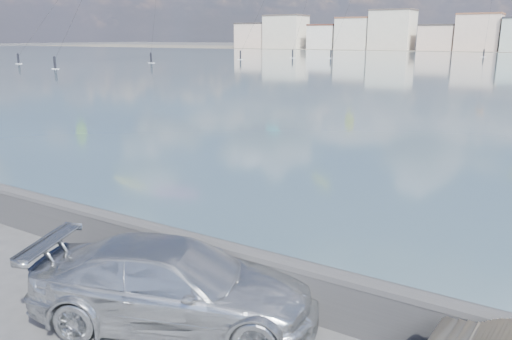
# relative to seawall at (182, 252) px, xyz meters

# --- Properties ---
(seawall) EXTENTS (400.00, 0.36, 1.08)m
(seawall) POSITION_rel_seawall_xyz_m (0.00, 0.00, 0.00)
(seawall) COLOR #28282B
(seawall) RESTS_ON ground
(car_silver) EXTENTS (5.45, 3.74, 1.46)m
(car_silver) POSITION_rel_seawall_xyz_m (0.98, -1.37, 0.15)
(car_silver) COLOR silver
(car_silver) RESTS_ON ground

